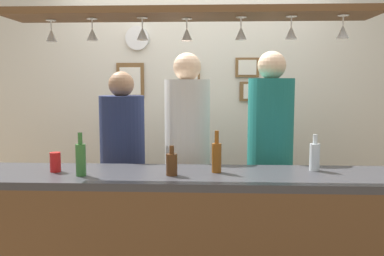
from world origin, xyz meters
name	(u,v)px	position (x,y,z in m)	size (l,w,h in m)	color
back_wall	(197,109)	(0.00, 1.10, 1.30)	(4.40, 0.06, 2.60)	silver
bar_counter	(187,233)	(0.00, -0.50, 0.68)	(2.70, 0.55, 1.00)	#38383D
overhead_glass_rack	(189,14)	(0.00, -0.30, 1.96)	(2.20, 0.36, 0.04)	brown
hanging_wineglass_far_left	(51,35)	(-0.86, -0.25, 1.85)	(0.07, 0.07, 0.13)	silver
hanging_wineglass_left	(92,34)	(-0.59, -0.30, 1.85)	(0.07, 0.07, 0.13)	silver
hanging_wineglass_center_left	(142,33)	(-0.28, -0.32, 1.85)	(0.07, 0.07, 0.13)	silver
hanging_wineglass_center	(187,34)	(-0.01, -0.27, 1.85)	(0.07, 0.07, 0.13)	silver
hanging_wineglass_center_right	(241,32)	(0.31, -0.31, 1.85)	(0.07, 0.07, 0.13)	silver
hanging_wineglass_right	(291,32)	(0.60, -0.33, 1.85)	(0.07, 0.07, 0.13)	silver
hanging_wineglass_far_right	(343,31)	(0.89, -0.36, 1.85)	(0.07, 0.07, 0.13)	silver
person_left_navy_shirt	(123,157)	(-0.54, 0.26, 0.98)	(0.34, 0.34, 1.63)	#2D334C
person_middle_white_patterned_shirt	(187,146)	(-0.04, 0.26, 1.07)	(0.34, 0.34, 1.77)	#2D334C
person_right_teal_shirt	(270,146)	(0.58, 0.26, 1.08)	(0.34, 0.34, 1.78)	#2D334C
bottle_soda_clear	(315,156)	(0.79, -0.23, 1.09)	(0.06, 0.06, 0.23)	silver
bottle_beer_green_import	(81,159)	(-0.64, -0.44, 1.10)	(0.06, 0.06, 0.26)	#336B2D
bottle_beer_brown_stubby	(172,164)	(-0.10, -0.41, 1.07)	(0.07, 0.07, 0.18)	#512D14
bottle_beer_amber_tall	(217,156)	(0.17, -0.31, 1.10)	(0.06, 0.06, 0.26)	brown
drink_can	(55,162)	(-0.83, -0.34, 1.06)	(0.07, 0.07, 0.12)	red
picture_frame_crest	(190,78)	(-0.06, 1.06, 1.59)	(0.18, 0.02, 0.26)	brown
picture_frame_lower_pair	(256,91)	(0.55, 1.06, 1.47)	(0.30, 0.02, 0.18)	brown
picture_frame_caricature	(130,81)	(-0.63, 1.06, 1.56)	(0.26, 0.02, 0.34)	brown
picture_frame_upper_small	(247,67)	(0.47, 1.06, 1.69)	(0.22, 0.02, 0.18)	brown
wall_clock	(137,38)	(-0.56, 1.05, 1.96)	(0.22, 0.22, 0.03)	white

